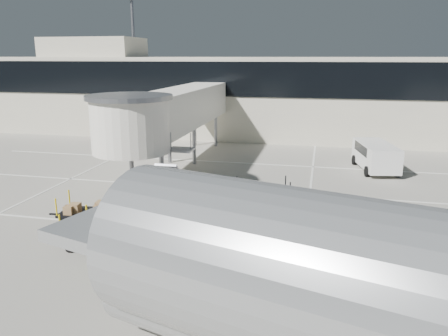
{
  "coord_description": "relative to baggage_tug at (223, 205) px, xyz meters",
  "views": [
    {
      "loc": [
        6.43,
        -16.53,
        8.1
      ],
      "look_at": [
        1.24,
        6.61,
        2.0
      ],
      "focal_mm": 35.0,
      "sensor_mm": 36.0,
      "label": 1
    }
  ],
  "objects": [
    {
      "name": "ground_worker",
      "position": [
        -3.46,
        -6.48,
        0.41
      ],
      "size": [
        0.7,
        0.49,
        1.85
      ],
      "primitive_type": "imported",
      "rotation": [
        0.0,
        0.0,
        -0.07
      ],
      "color": "#92E918",
      "rests_on": "ground"
    },
    {
      "name": "ground",
      "position": [
        -1.63,
        -4.54,
        -0.51
      ],
      "size": [
        140.0,
        140.0,
        0.0
      ],
      "primitive_type": "plane",
      "color": "#B6B3A3",
      "rests_on": "ground"
    },
    {
      "name": "terminal",
      "position": [
        -1.98,
        25.4,
        3.59
      ],
      "size": [
        64.0,
        12.11,
        15.2
      ],
      "color": "beige",
      "rests_on": "ground"
    },
    {
      "name": "box_cart_far",
      "position": [
        -5.98,
        -2.63,
        0.08
      ],
      "size": [
        3.85,
        1.84,
        1.48
      ],
      "rotation": [
        0.0,
        0.0,
        0.1
      ],
      "color": "black",
      "rests_on": "ground"
    },
    {
      "name": "jet_bridge",
      "position": [
        -5.6,
        7.72,
        3.77
      ],
      "size": [
        5.7,
        20.4,
        6.03
      ],
      "color": "white",
      "rests_on": "ground"
    },
    {
      "name": "belt_loader",
      "position": [
        -15.11,
        19.46,
        0.22
      ],
      "size": [
        4.16,
        2.2,
        1.91
      ],
      "rotation": [
        0.0,
        0.0,
        0.18
      ],
      "color": "#980F0D",
      "rests_on": "ground"
    },
    {
      "name": "lane_markings",
      "position": [
        -2.29,
        4.79,
        -0.5
      ],
      "size": [
        40.0,
        30.0,
        0.02
      ],
      "color": "silver",
      "rests_on": "ground"
    },
    {
      "name": "minivan",
      "position": [
        8.75,
        11.55,
        0.67
      ],
      "size": [
        3.05,
        5.51,
        1.98
      ],
      "rotation": [
        0.0,
        0.0,
        0.19
      ],
      "color": "white",
      "rests_on": "ground"
    },
    {
      "name": "box_cart_near",
      "position": [
        -4.03,
        -5.51,
        0.09
      ],
      "size": [
        4.16,
        2.57,
        1.6
      ],
      "rotation": [
        0.0,
        0.0,
        -0.3
      ],
      "color": "black",
      "rests_on": "ground"
    },
    {
      "name": "suitcase_cart",
      "position": [
        1.73,
        2.24,
        -0.01
      ],
      "size": [
        3.7,
        2.21,
        1.42
      ],
      "rotation": [
        0.0,
        0.0,
        0.27
      ],
      "color": "black",
      "rests_on": "ground"
    },
    {
      "name": "baggage_tug",
      "position": [
        0.0,
        0.0,
        0.0
      ],
      "size": [
        2.36,
        1.91,
        1.41
      ],
      "rotation": [
        0.0,
        0.0,
        -0.32
      ],
      "color": "#980F0D",
      "rests_on": "ground"
    }
  ]
}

